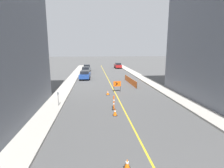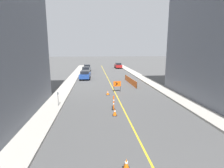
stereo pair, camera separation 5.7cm
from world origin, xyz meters
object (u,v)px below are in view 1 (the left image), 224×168
at_px(traffic_cone_second, 127,164).
at_px(parked_car_curb_near, 85,75).
at_px(delineator_post_rear, 114,103).
at_px(arrow_barricade_primary, 117,84).
at_px(traffic_cone_fourth, 108,93).
at_px(parked_car_curb_mid, 86,70).
at_px(parked_car_curb_far, 87,68).
at_px(traffic_cone_third, 115,112).
at_px(parking_meter_near_curb, 58,96).
at_px(parked_car_opposite_side, 118,66).

distance_m(traffic_cone_second, parked_car_curb_near, 25.70).
xyz_separation_m(delineator_post_rear, arrow_barricade_primary, (1.23, 6.80, 0.41)).
height_order(traffic_cone_fourth, parked_car_curb_mid, parked_car_curb_mid).
bearing_deg(parked_car_curb_far, parked_car_curb_mid, -93.57).
relative_size(traffic_cone_fourth, parked_car_curb_far, 0.12).
bearing_deg(traffic_cone_third, parked_car_curb_near, 99.88).
bearing_deg(traffic_cone_second, parking_meter_near_curb, 117.26).
relative_size(traffic_cone_second, traffic_cone_third, 0.83).
xyz_separation_m(traffic_cone_second, arrow_barricade_primary, (1.57, 14.92, 0.74)).
bearing_deg(parked_car_curb_near, traffic_cone_second, -80.20).
bearing_deg(traffic_cone_third, parked_car_opposite_side, 81.59).
xyz_separation_m(traffic_cone_fourth, parking_meter_near_curb, (-5.05, -4.17, 0.86)).
bearing_deg(traffic_cone_second, parked_car_curb_far, 94.54).
bearing_deg(traffic_cone_third, parked_car_curb_far, 95.93).
distance_m(parked_car_curb_near, parked_car_curb_far, 13.86).
height_order(parked_car_curb_near, parking_meter_near_curb, parked_car_curb_near).
relative_size(traffic_cone_second, parking_meter_near_curb, 0.38).
distance_m(traffic_cone_second, traffic_cone_fourth, 13.50).
distance_m(delineator_post_rear, parked_car_opposite_side, 36.78).
xyz_separation_m(traffic_cone_fourth, delineator_post_rear, (0.10, -5.38, 0.33)).
bearing_deg(traffic_cone_fourth, parked_car_curb_near, 105.18).
height_order(traffic_cone_fourth, parked_car_curb_near, parked_car_curb_near).
bearing_deg(arrow_barricade_primary, parking_meter_near_curb, -144.39).
distance_m(delineator_post_rear, parked_car_curb_mid, 25.19).
height_order(traffic_cone_second, parking_meter_near_curb, parking_meter_near_curb).
xyz_separation_m(parked_car_curb_near, parked_car_opposite_side, (8.88, 18.97, 0.00)).
distance_m(parked_car_curb_far, parked_car_opposite_side, 10.34).
height_order(parked_car_opposite_side, parking_meter_near_curb, parked_car_opposite_side).
height_order(traffic_cone_third, parking_meter_near_curb, parking_meter_near_curb).
bearing_deg(arrow_barricade_primary, parked_car_curb_near, 107.79).
xyz_separation_m(parked_car_curb_mid, parked_car_curb_far, (0.04, 6.31, 0.00)).
bearing_deg(parked_car_curb_far, traffic_cone_fourth, -85.75).
bearing_deg(parked_car_curb_far, traffic_cone_second, -88.63).
distance_m(arrow_barricade_primary, parked_car_curb_near, 11.55).
height_order(delineator_post_rear, parked_car_curb_near, parked_car_curb_near).
xyz_separation_m(arrow_barricade_primary, parked_car_curb_mid, (-4.75, 18.14, -0.19)).
xyz_separation_m(parked_car_curb_far, parking_meter_near_curb, (-1.68, -30.05, 0.32)).
distance_m(traffic_cone_third, delineator_post_rear, 1.50).
bearing_deg(traffic_cone_third, parking_meter_near_curb, 152.15).
height_order(traffic_cone_third, parked_car_curb_near, parked_car_curb_near).
height_order(delineator_post_rear, arrow_barricade_primary, arrow_barricade_primary).
bearing_deg(parked_car_opposite_side, delineator_post_rear, -99.10).
xyz_separation_m(traffic_cone_fourth, parked_car_curb_near, (-3.26, 12.02, 0.55)).
distance_m(traffic_cone_fourth, parked_car_curb_mid, 19.86).
relative_size(traffic_cone_second, parked_car_curb_far, 0.12).
bearing_deg(parked_car_opposite_side, traffic_cone_fourth, -100.75).
relative_size(traffic_cone_fourth, delineator_post_rear, 0.39).
distance_m(traffic_cone_third, traffic_cone_fourth, 6.86).
relative_size(delineator_post_rear, parking_meter_near_curb, 0.99).
xyz_separation_m(delineator_post_rear, parked_car_curb_mid, (-3.51, 24.94, 0.22)).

